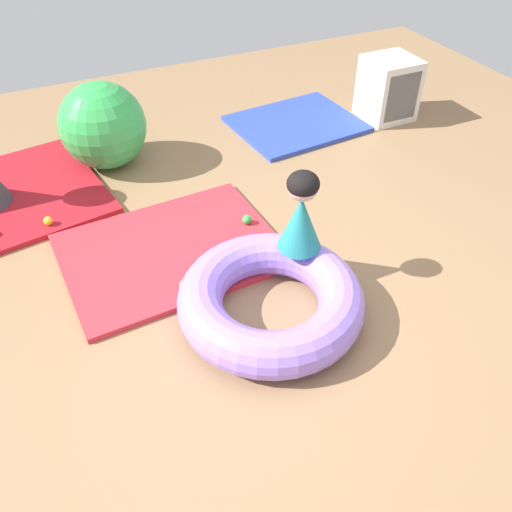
{
  "coord_description": "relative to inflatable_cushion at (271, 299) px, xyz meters",
  "views": [
    {
      "loc": [
        -0.95,
        -1.93,
        2.34
      ],
      "look_at": [
        0.05,
        0.21,
        0.31
      ],
      "focal_mm": 37.53,
      "sensor_mm": 36.0,
      "label": 1
    }
  ],
  "objects": [
    {
      "name": "ground_plane",
      "position": [
        -0.05,
        -0.01,
        -0.13
      ],
      "size": [
        8.0,
        8.0,
        0.0
      ],
      "primitive_type": "plane",
      "color": "#93704C"
    },
    {
      "name": "child_in_teal",
      "position": [
        0.3,
        0.22,
        0.38
      ],
      "size": [
        0.35,
        0.35,
        0.52
      ],
      "rotation": [
        0.0,
        0.0,
        0.41
      ],
      "color": "teal",
      "rests_on": "inflatable_cushion"
    },
    {
      "name": "exercise_ball_large",
      "position": [
        -0.45,
        2.13,
        0.21
      ],
      "size": [
        0.69,
        0.69,
        0.69
      ],
      "primitive_type": "sphere",
      "color": "green",
      "rests_on": "ground"
    },
    {
      "name": "play_ball_yellow",
      "position": [
        -1.05,
        1.41,
        -0.06
      ],
      "size": [
        0.06,
        0.06,
        0.06
      ],
      "primitive_type": "sphere",
      "color": "yellow",
      "rests_on": "gym_mat_far_right"
    },
    {
      "name": "play_ball_green",
      "position": [
        0.22,
        0.83,
        -0.06
      ],
      "size": [
        0.07,
        0.07,
        0.07
      ],
      "primitive_type": "sphere",
      "color": "green",
      "rests_on": "gym_mat_near_left"
    },
    {
      "name": "gym_mat_near_left",
      "position": [
        -0.35,
        0.8,
        -0.11
      ],
      "size": [
        1.46,
        1.14,
        0.04
      ],
      "primitive_type": "cube",
      "rotation": [
        0.0,
        0.0,
        0.05
      ],
      "color": "red",
      "rests_on": "ground"
    },
    {
      "name": "play_ball_orange",
      "position": [
        -0.4,
        0.38,
        -0.06
      ],
      "size": [
        0.07,
        0.07,
        0.07
      ],
      "primitive_type": "sphere",
      "color": "orange",
      "rests_on": "gym_mat_near_left"
    },
    {
      "name": "inflatable_cushion",
      "position": [
        0.0,
        0.0,
        0.0
      ],
      "size": [
        1.08,
        1.08,
        0.26
      ],
      "primitive_type": "torus",
      "color": "#9975EA",
      "rests_on": "ground"
    },
    {
      "name": "storage_cube",
      "position": [
        2.14,
        1.85,
        0.15
      ],
      "size": [
        0.44,
        0.44,
        0.56
      ],
      "color": "silver",
      "rests_on": "ground"
    },
    {
      "name": "gym_mat_front",
      "position": [
        1.29,
        2.06,
        -0.11
      ],
      "size": [
        1.18,
        1.0,
        0.04
      ],
      "primitive_type": "cube",
      "rotation": [
        0.0,
        0.0,
        0.08
      ],
      "color": "#2D47B7",
      "rests_on": "ground"
    }
  ]
}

